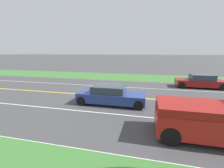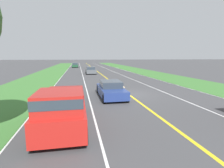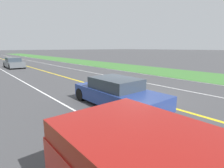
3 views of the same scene
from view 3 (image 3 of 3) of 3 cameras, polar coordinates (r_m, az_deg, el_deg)
name	(u,v)px [view 3 (image 3 of 3)]	position (r m, az deg, el deg)	size (l,w,h in m)	color
ground_plane	(135,97)	(9.58, 7.47, -4.27)	(400.00, 400.00, 0.00)	#424244
centre_divider_line	(135,97)	(9.58, 7.47, -4.25)	(0.18, 160.00, 0.01)	yellow
lane_edge_line_left	(195,81)	(15.38, 25.38, 0.81)	(0.14, 160.00, 0.01)	white
lane_dash_same_dir	(78,112)	(7.50, -11.16, -9.00)	(0.10, 160.00, 0.01)	white
lane_dash_oncoming	(170,88)	(12.32, 18.53, -1.15)	(0.10, 160.00, 0.01)	white
grass_verge_left	(210,77)	(18.12, 29.38, 1.97)	(6.00, 160.00, 0.03)	#3D7533
ego_car	(118,93)	(7.95, 1.90, -3.00)	(1.90, 4.67, 1.29)	navy
dog	(130,89)	(9.04, 5.76, -1.76)	(0.40, 1.03, 0.82)	#D1B784
car_trailing_near	(14,63)	(26.54, -29.40, 5.98)	(1.85, 4.35, 1.34)	#51565B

